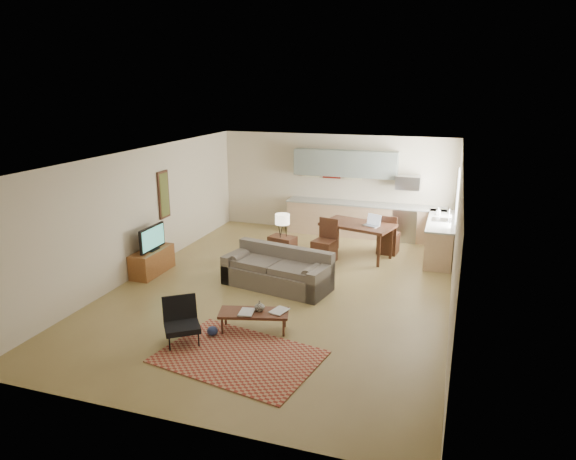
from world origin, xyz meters
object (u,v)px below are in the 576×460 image
(sofa, at_px, (277,269))
(dining_table, at_px, (357,240))
(tv_credenza, at_px, (152,261))
(console_table, at_px, (282,251))
(armchair, at_px, (182,322))
(coffee_table, at_px, (254,321))

(sofa, xyz_separation_m, dining_table, (1.20, 2.38, 0.02))
(tv_credenza, distance_m, console_table, 2.90)
(sofa, distance_m, console_table, 1.35)
(sofa, height_order, dining_table, dining_table)
(armchair, height_order, console_table, armchair)
(sofa, bearing_deg, tv_credenza, -166.58)
(coffee_table, xyz_separation_m, dining_table, (0.92, 4.33, 0.24))
(console_table, xyz_separation_m, dining_table, (1.52, 1.07, 0.08))
(sofa, distance_m, dining_table, 2.66)
(coffee_table, distance_m, dining_table, 4.43)
(console_table, distance_m, dining_table, 1.86)
(coffee_table, distance_m, console_table, 3.32)
(coffee_table, height_order, armchair, armchair)
(coffee_table, bearing_deg, dining_table, 63.07)
(sofa, relative_size, console_table, 3.37)
(dining_table, bearing_deg, armchair, -94.40)
(console_table, bearing_deg, tv_credenza, -138.03)
(tv_credenza, bearing_deg, armchair, -49.74)
(coffee_table, height_order, dining_table, dining_table)
(console_table, bearing_deg, armchair, -81.74)
(sofa, relative_size, tv_credenza, 1.96)
(tv_credenza, xyz_separation_m, dining_table, (4.06, 2.47, 0.15))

